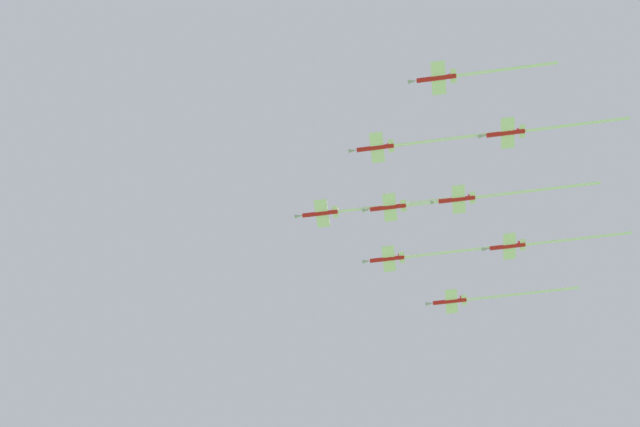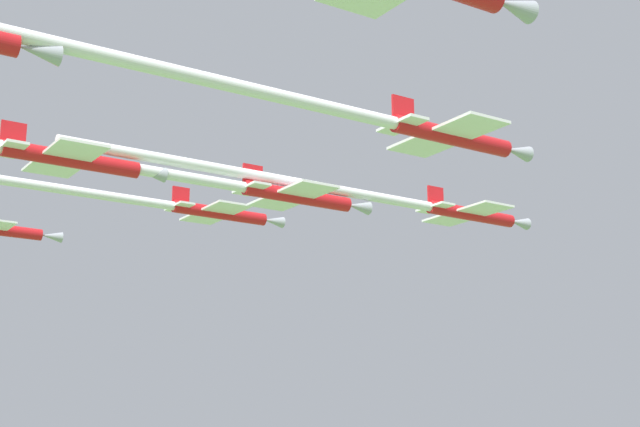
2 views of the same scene
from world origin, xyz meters
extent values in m
cylinder|color=red|center=(-7.01, 14.00, 178.34)|extent=(9.39, 6.56, 1.26)
cone|color=#9EA3AD|center=(-12.34, 10.64, 178.34)|extent=(2.58, 2.23, 1.20)
cube|color=white|center=(-6.52, 14.30, 178.28)|extent=(7.99, 9.71, 0.21)
cube|color=white|center=(-3.19, 16.40, 178.34)|extent=(3.43, 4.15, 0.21)
cube|color=red|center=(-3.27, 16.36, 179.37)|extent=(1.65, 1.13, 2.06)
cylinder|color=white|center=(12.37, 26.21, 178.34)|extent=(30.51, 19.67, 0.88)
cylinder|color=red|center=(17.69, 8.39, 179.77)|extent=(9.39, 6.56, 1.26)
cone|color=#9EA3AD|center=(12.36, 5.03, 179.77)|extent=(2.58, 2.23, 1.20)
cube|color=white|center=(18.17, 8.70, 179.71)|extent=(7.99, 9.71, 0.21)
cube|color=white|center=(21.51, 10.80, 179.77)|extent=(3.43, 4.15, 0.21)
cube|color=red|center=(21.43, 10.75, 180.80)|extent=(1.65, 1.13, 2.06)
cylinder|color=white|center=(35.54, 19.64, 179.77)|extent=(27.45, 17.74, 0.88)
cylinder|color=red|center=(-1.40, 38.70, 177.74)|extent=(9.39, 6.56, 1.26)
cone|color=#9EA3AD|center=(-6.73, 35.34, 177.74)|extent=(2.58, 2.23, 1.20)
cube|color=white|center=(-0.92, 39.00, 177.69)|extent=(7.99, 9.71, 0.21)
cube|color=white|center=(2.42, 41.10, 177.74)|extent=(3.43, 4.15, 0.21)
cube|color=red|center=(2.34, 41.05, 178.77)|extent=(1.65, 1.13, 2.06)
cylinder|color=white|center=(15.12, 49.10, 177.74)|extent=(24.79, 16.06, 0.88)
cylinder|color=red|center=(9.66, 24.50, 177.17)|extent=(9.39, 6.56, 1.26)
cone|color=#9EA3AD|center=(4.33, 21.14, 177.17)|extent=(2.58, 2.23, 1.20)
cube|color=white|center=(10.14, 24.80, 177.11)|extent=(7.99, 9.71, 0.21)
cube|color=white|center=(13.48, 26.90, 177.17)|extent=(3.43, 4.15, 0.21)
cube|color=red|center=(13.40, 26.85, 178.20)|extent=(1.65, 1.13, 2.06)
cylinder|color=white|center=(28.44, 36.33, 177.17)|extent=(29.30, 18.91, 0.88)
cylinder|color=red|center=(42.39, 2.79, 179.31)|extent=(9.39, 6.56, 1.26)
cone|color=#9EA3AD|center=(37.06, -0.57, 179.31)|extent=(2.58, 2.23, 1.20)
cube|color=white|center=(42.87, 3.09, 179.25)|extent=(7.99, 9.71, 0.21)
cube|color=white|center=(46.20, 5.19, 179.31)|extent=(3.43, 4.15, 0.21)
cube|color=red|center=(46.13, 5.14, 180.34)|extent=(1.65, 1.13, 2.06)
cylinder|color=white|center=(57.95, 12.59, 179.31)|extent=(22.88, 14.86, 0.88)
cylinder|color=red|center=(4.21, 63.39, 177.18)|extent=(9.39, 6.56, 1.26)
cone|color=#9EA3AD|center=(-1.12, 60.03, 177.18)|extent=(2.58, 2.23, 1.20)
cube|color=white|center=(4.69, 63.70, 177.12)|extent=(7.99, 9.71, 0.21)
cube|color=white|center=(8.02, 65.80, 177.18)|extent=(3.43, 4.15, 0.21)
cube|color=red|center=(7.95, 65.75, 178.21)|extent=(1.65, 1.13, 2.06)
cylinder|color=white|center=(23.15, 75.32, 177.18)|extent=(29.63, 19.12, 0.88)
cylinder|color=red|center=(26.33, 35.00, 177.06)|extent=(9.39, 6.56, 1.26)
cone|color=#9EA3AD|center=(21.00, 31.64, 177.06)|extent=(2.58, 2.23, 1.20)
cube|color=white|center=(26.81, 35.30, 177.01)|extent=(7.99, 9.71, 0.21)
cube|color=white|center=(30.14, 37.40, 177.06)|extent=(3.43, 4.15, 0.21)
cube|color=red|center=(30.07, 37.35, 178.09)|extent=(1.65, 1.13, 2.06)
cylinder|color=white|center=(45.54, 47.10, 177.06)|extent=(30.18, 19.46, 0.88)
cylinder|color=red|center=(47.99, 27.48, 178.72)|extent=(9.39, 6.56, 1.26)
cone|color=#9EA3AD|center=(42.66, 24.12, 178.72)|extent=(2.58, 2.23, 1.20)
cube|color=white|center=(48.48, 27.79, 178.66)|extent=(7.99, 9.71, 0.21)
cube|color=white|center=(51.81, 29.89, 178.72)|extent=(3.43, 4.15, 0.21)
cube|color=red|center=(51.73, 29.84, 179.75)|extent=(1.65, 1.13, 2.06)
cylinder|color=white|center=(64.25, 37.73, 178.72)|extent=(24.27, 15.74, 0.88)
cylinder|color=red|center=(28.90, 57.79, 177.11)|extent=(9.39, 6.56, 1.26)
cone|color=#9EA3AD|center=(23.57, 54.43, 177.11)|extent=(2.58, 2.23, 1.20)
cube|color=white|center=(29.39, 58.09, 177.05)|extent=(7.99, 9.71, 0.21)
cube|color=white|center=(32.72, 60.19, 177.11)|extent=(3.43, 4.15, 0.21)
cube|color=red|center=(32.64, 60.14, 178.14)|extent=(1.65, 1.13, 2.06)
cylinder|color=white|center=(46.36, 68.78, 177.11)|extent=(26.65, 17.24, 0.88)
camera|label=1|loc=(55.61, -60.74, 3.44)|focal=38.70mm
camera|label=2|loc=(9.14, 102.74, 155.79)|focal=53.57mm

